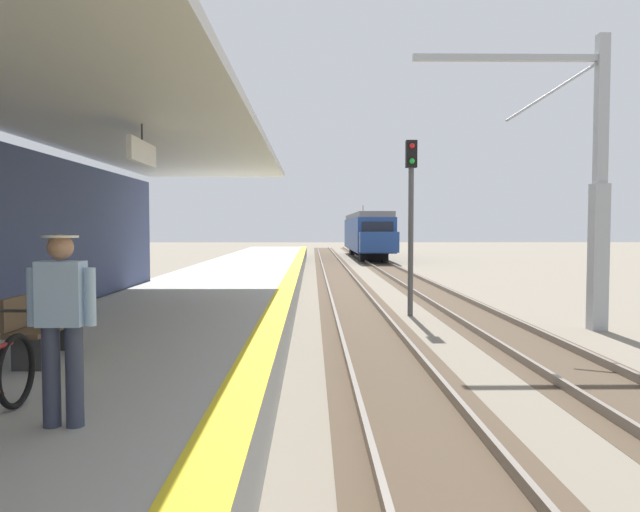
% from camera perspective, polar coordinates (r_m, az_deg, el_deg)
% --- Properties ---
extents(station_platform, '(5.00, 80.00, 0.91)m').
position_cam_1_polar(station_platform, '(15.16, -12.20, -5.62)').
color(station_platform, '#A8A8A3').
rests_on(station_platform, ground).
extents(track_pair_nearest_platform, '(2.34, 120.00, 0.16)m').
position_cam_1_polar(track_pair_nearest_platform, '(18.93, 3.52, -5.14)').
color(track_pair_nearest_platform, '#4C3D2D').
rests_on(track_pair_nearest_platform, ground).
extents(track_pair_middle, '(2.34, 120.00, 0.16)m').
position_cam_1_polar(track_pair_middle, '(19.48, 13.58, -4.98)').
color(track_pair_middle, '#4C3D2D').
rests_on(track_pair_middle, ground).
extents(approaching_train, '(2.93, 19.60, 4.76)m').
position_cam_1_polar(approaching_train, '(52.86, 4.47, 2.20)').
color(approaching_train, navy).
rests_on(approaching_train, ground).
extents(commuter_person, '(0.59, 0.30, 1.67)m').
position_cam_1_polar(commuter_person, '(5.65, -23.31, -5.52)').
color(commuter_person, '#33384C').
rests_on(commuter_person, station_platform).
extents(rail_signal_post, '(0.32, 0.34, 5.20)m').
position_cam_1_polar(rail_signal_post, '(18.01, 8.63, 4.47)').
color(rail_signal_post, '#4C4C4C').
rests_on(rail_signal_post, ground).
extents(catenary_pylon_far_side, '(5.00, 0.40, 7.50)m').
position_cam_1_polar(catenary_pylon_far_side, '(16.81, 24.09, 5.79)').
color(catenary_pylon_far_side, '#9EA3A8').
rests_on(catenary_pylon_far_side, ground).
extents(platform_bench, '(0.45, 1.60, 0.88)m').
position_cam_1_polar(platform_bench, '(8.67, -24.80, -5.85)').
color(platform_bench, brown).
rests_on(platform_bench, station_platform).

